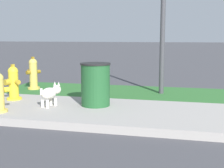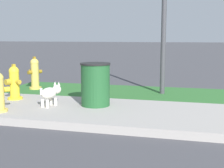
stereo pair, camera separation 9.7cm
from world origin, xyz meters
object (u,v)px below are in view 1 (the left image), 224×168
(fire_hydrant_near_corner, at_px, (33,74))
(fire_hydrant_by_grass_verge, at_px, (13,83))
(trash_bin, at_px, (96,85))
(small_white_dog, at_px, (51,93))

(fire_hydrant_near_corner, bearing_deg, fire_hydrant_by_grass_verge, -140.39)
(fire_hydrant_near_corner, relative_size, trash_bin, 0.99)
(fire_hydrant_near_corner, distance_m, trash_bin, 2.47)
(fire_hydrant_by_grass_verge, distance_m, trash_bin, 1.79)
(fire_hydrant_near_corner, distance_m, small_white_dog, 2.07)
(small_white_dog, height_order, trash_bin, trash_bin)
(fire_hydrant_by_grass_verge, bearing_deg, fire_hydrant_near_corner, -54.30)
(fire_hydrant_by_grass_verge, distance_m, small_white_dog, 1.06)
(trash_bin, bearing_deg, fire_hydrant_near_corner, 144.65)
(fire_hydrant_near_corner, xyz_separation_m, small_white_dog, (1.22, -1.67, -0.13))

